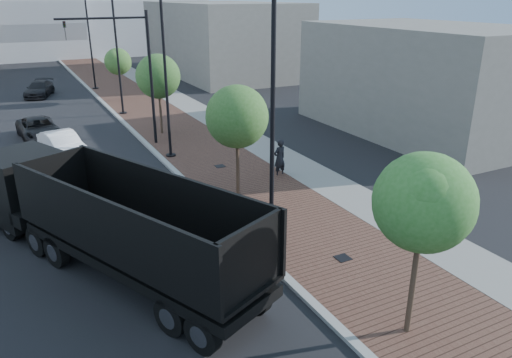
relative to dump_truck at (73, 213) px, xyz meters
name	(u,v)px	position (x,y,z in m)	size (l,w,h in m)	color
sidewalk	(140,97)	(9.31, 26.85, -1.43)	(7.00, 140.00, 0.12)	#4C2D23
concrete_strip	(169,94)	(12.01, 26.85, -1.43)	(2.40, 140.00, 0.13)	slate
curb	(101,101)	(5.81, 26.85, -1.42)	(0.30, 140.00, 0.14)	gray
dump_truck	(73,213)	(0.00, 0.00, 0.00)	(7.92, 13.33, 3.54)	black
white_sedan	(63,145)	(0.93, 11.72, -0.75)	(1.56, 4.47, 1.47)	white
dark_car_mid	(39,129)	(0.02, 16.50, -0.81)	(2.26, 4.89, 1.36)	black
dark_car_far	(39,89)	(1.25, 31.76, -0.82)	(1.89, 4.65, 1.35)	black
pedestrian	(280,158)	(10.44, 3.28, -0.49)	(0.73, 0.48, 2.00)	black
streetlight_1	(269,136)	(6.30, -3.15, 2.85)	(1.44, 0.56, 9.21)	black
streetlight_2	(165,73)	(6.41, 8.85, 3.33)	(1.72, 0.56, 9.28)	black
streetlight_3	(116,58)	(6.30, 20.85, 2.85)	(1.44, 0.56, 9.21)	black
streetlight_4	(90,39)	(6.41, 32.85, 3.33)	(1.72, 0.56, 9.28)	black
traffic_mast	(135,65)	(5.51, 11.85, 3.49)	(5.09, 0.20, 8.00)	black
tree_0	(424,202)	(7.46, -9.13, 2.48)	(2.58, 2.56, 5.27)	#382619
tree_1	(238,117)	(7.46, 1.87, 2.31)	(2.79, 2.79, 5.21)	#382619
tree_2	(159,76)	(7.46, 13.87, 2.39)	(2.87, 2.87, 5.32)	#382619
tree_3	(118,62)	(7.46, 25.87, 1.96)	(2.32, 2.26, 4.59)	#382619
convention_center	(30,13)	(3.81, 71.85, 4.51)	(50.00, 30.00, 50.00)	#AAADB4
commercial_block_ne	(222,39)	(21.81, 36.85, 2.51)	(12.00, 22.00, 8.00)	slate
commercial_block_e	(427,79)	(23.81, 6.85, 2.01)	(10.00, 16.00, 7.00)	#66635C
utility_cover_1	(343,258)	(8.21, -5.15, -1.36)	(0.50, 0.50, 0.02)	black
utility_cover_2	(220,166)	(8.21, 5.85, -1.36)	(0.50, 0.50, 0.02)	black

